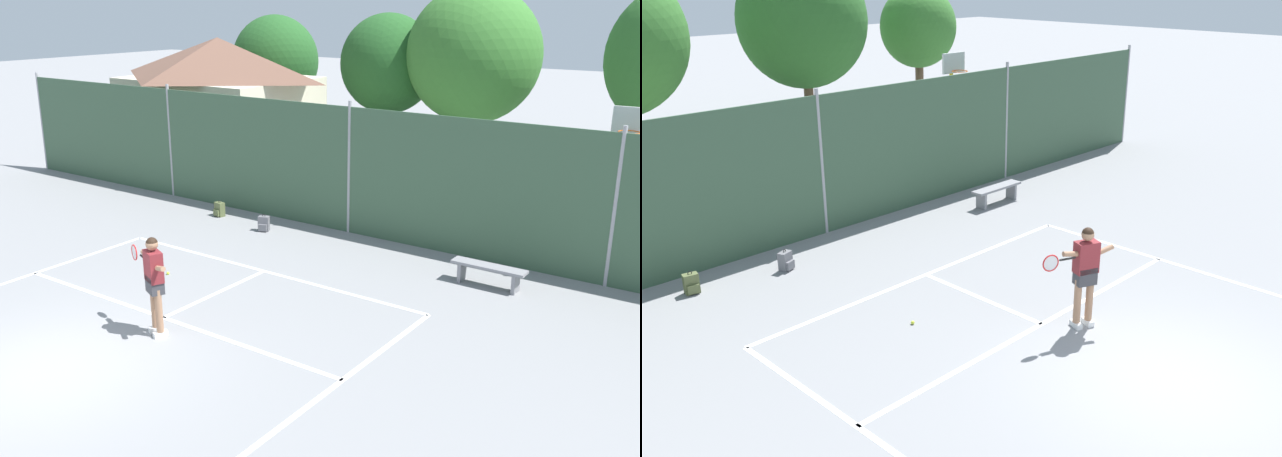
{
  "view_description": "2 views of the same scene",
  "coord_description": "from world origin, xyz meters",
  "views": [
    {
      "loc": [
        9.58,
        -5.97,
        5.75
      ],
      "look_at": [
        1.06,
        6.19,
        1.02
      ],
      "focal_mm": 39.89,
      "sensor_mm": 36.0,
      "label": 1
    },
    {
      "loc": [
        -8.77,
        -4.12,
        5.93
      ],
      "look_at": [
        0.74,
        5.19,
        0.9
      ],
      "focal_mm": 38.79,
      "sensor_mm": 36.0,
      "label": 2
    }
  ],
  "objects": [
    {
      "name": "ground_plane",
      "position": [
        0.0,
        0.0,
        0.0
      ],
      "size": [
        120.0,
        120.0,
        0.0
      ],
      "primitive_type": "plane",
      "color": "gray"
    },
    {
      "name": "treeline_backdrop",
      "position": [
        0.69,
        18.61,
        3.8
      ],
      "size": [
        25.46,
        4.44,
        6.58
      ],
      "color": "brown",
      "rests_on": "ground"
    },
    {
      "name": "chainlink_fence",
      "position": [
        0.0,
        9.0,
        1.64
      ],
      "size": [
        26.09,
        0.09,
        3.43
      ],
      "color": "#38563D",
      "rests_on": "ground"
    },
    {
      "name": "backpack_grey",
      "position": [
        -1.87,
        7.78,
        0.19
      ],
      "size": [
        0.33,
        0.32,
        0.46
      ],
      "color": "slate",
      "rests_on": "ground"
    },
    {
      "name": "basketball_hoop",
      "position": [
        6.25,
        10.96,
        2.31
      ],
      "size": [
        0.9,
        0.67,
        3.55
      ],
      "color": "yellow",
      "rests_on": "ground"
    },
    {
      "name": "tennis_ball",
      "position": [
        -1.61,
        4.11,
        0.03
      ],
      "size": [
        0.07,
        0.07,
        0.07
      ],
      "primitive_type": "sphere",
      "color": "#CCE033",
      "rests_on": "ground"
    },
    {
      "name": "court_markings",
      "position": [
        0.0,
        0.65,
        0.0
      ],
      "size": [
        8.3,
        11.1,
        0.01
      ],
      "color": "white",
      "rests_on": "ground"
    },
    {
      "name": "courtside_bench",
      "position": [
        4.46,
        7.53,
        0.36
      ],
      "size": [
        1.6,
        0.36,
        0.48
      ],
      "color": "gray",
      "rests_on": "ground"
    },
    {
      "name": "tennis_player",
      "position": [
        0.44,
        1.94,
        1.11
      ],
      "size": [
        1.38,
        0.53,
        1.85
      ],
      "color": "silver",
      "rests_on": "ground"
    },
    {
      "name": "backpack_olive",
      "position": [
        -3.76,
        8.12,
        0.19
      ],
      "size": [
        0.31,
        0.28,
        0.46
      ],
      "color": "#566038",
      "rests_on": "ground"
    }
  ]
}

